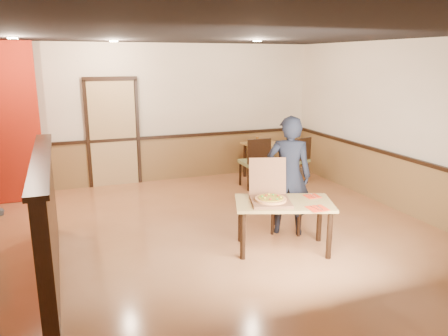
% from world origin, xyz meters
% --- Properties ---
extents(floor, '(7.00, 7.00, 0.00)m').
position_xyz_m(floor, '(0.00, 0.00, 0.00)').
color(floor, '#BD7749').
rests_on(floor, ground).
extents(ceiling, '(7.00, 7.00, 0.00)m').
position_xyz_m(ceiling, '(0.00, 0.00, 2.80)').
color(ceiling, black).
rests_on(ceiling, wall_back).
extents(wall_back, '(7.00, 0.00, 7.00)m').
position_xyz_m(wall_back, '(0.00, 3.50, 1.40)').
color(wall_back, beige).
rests_on(wall_back, floor).
extents(wall_right, '(0.00, 7.00, 7.00)m').
position_xyz_m(wall_right, '(3.50, 0.00, 1.40)').
color(wall_right, beige).
rests_on(wall_right, floor).
extents(wainscot_back, '(7.00, 0.04, 0.90)m').
position_xyz_m(wainscot_back, '(0.00, 3.47, 0.45)').
color(wainscot_back, brown).
rests_on(wainscot_back, floor).
extents(chair_rail_back, '(7.00, 0.06, 0.06)m').
position_xyz_m(chair_rail_back, '(0.00, 3.45, 0.92)').
color(chair_rail_back, black).
rests_on(chair_rail_back, wall_back).
extents(wainscot_right, '(0.04, 7.00, 0.90)m').
position_xyz_m(wainscot_right, '(3.47, 0.00, 0.45)').
color(wainscot_right, brown).
rests_on(wainscot_right, floor).
extents(chair_rail_right, '(0.06, 7.00, 0.06)m').
position_xyz_m(chair_rail_right, '(3.45, 0.00, 0.92)').
color(chair_rail_right, black).
rests_on(chair_rail_right, wall_right).
extents(back_door, '(0.90, 0.06, 2.10)m').
position_xyz_m(back_door, '(-0.80, 3.46, 1.05)').
color(back_door, tan).
rests_on(back_door, wall_back).
extents(booth_partition, '(0.20, 3.10, 1.44)m').
position_xyz_m(booth_partition, '(-2.00, -0.20, 0.74)').
color(booth_partition, black).
rests_on(booth_partition, floor).
extents(spot_a, '(0.14, 0.14, 0.02)m').
position_xyz_m(spot_a, '(-2.30, 1.80, 2.78)').
color(spot_a, beige).
rests_on(spot_a, ceiling).
extents(spot_b, '(0.14, 0.14, 0.02)m').
position_xyz_m(spot_b, '(-0.80, 2.50, 2.78)').
color(spot_b, beige).
rests_on(spot_b, ceiling).
extents(spot_c, '(0.14, 0.14, 0.02)m').
position_xyz_m(spot_c, '(1.40, 1.50, 2.78)').
color(spot_c, beige).
rests_on(spot_c, ceiling).
extents(main_table, '(1.43, 1.11, 0.68)m').
position_xyz_m(main_table, '(0.89, -0.52, 0.57)').
color(main_table, '#AE8849').
rests_on(main_table, floor).
extents(diner_chair, '(0.63, 0.63, 0.93)m').
position_xyz_m(diner_chair, '(1.29, 0.11, 0.51)').
color(diner_chair, olive).
rests_on(diner_chair, floor).
extents(side_chair_left, '(0.50, 0.50, 1.01)m').
position_xyz_m(side_chair_left, '(1.75, 2.23, 0.55)').
color(side_chair_left, olive).
rests_on(side_chair_left, floor).
extents(side_chair_right, '(0.60, 0.60, 0.96)m').
position_xyz_m(side_chair_right, '(2.67, 2.24, 0.53)').
color(side_chair_right, olive).
rests_on(side_chair_right, floor).
extents(side_table, '(0.79, 0.79, 0.76)m').
position_xyz_m(side_table, '(2.20, 2.85, 0.58)').
color(side_table, '#AE8849').
rests_on(side_table, floor).
extents(diner, '(0.76, 0.68, 1.73)m').
position_xyz_m(diner, '(1.23, -0.02, 0.87)').
color(diner, black).
rests_on(diner, floor).
extents(pizza_box, '(0.65, 0.71, 0.53)m').
position_xyz_m(pizza_box, '(0.72, -0.46, 0.74)').
color(pizza_box, brown).
rests_on(pizza_box, main_table).
extents(pizza, '(0.45, 0.45, 0.03)m').
position_xyz_m(pizza, '(0.70, -0.51, 0.73)').
color(pizza, '#C88548').
rests_on(pizza, pizza_box).
extents(napkin_near, '(0.24, 0.24, 0.01)m').
position_xyz_m(napkin_near, '(1.15, -0.92, 0.68)').
color(napkin_near, red).
rests_on(napkin_near, main_table).
extents(napkin_far, '(0.20, 0.20, 0.01)m').
position_xyz_m(napkin_far, '(1.36, -0.46, 0.68)').
color(napkin_far, red).
rests_on(napkin_far, main_table).
extents(condiment, '(0.05, 0.05, 0.13)m').
position_xyz_m(condiment, '(2.12, 2.95, 0.82)').
color(condiment, brown).
rests_on(condiment, side_table).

